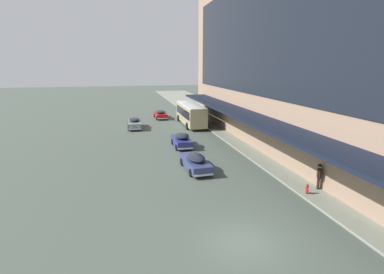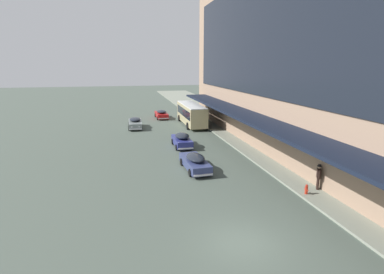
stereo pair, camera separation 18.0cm
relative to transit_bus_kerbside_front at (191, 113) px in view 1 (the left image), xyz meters
name	(u,v)px [view 1 (the left image)]	position (x,y,z in m)	size (l,w,h in m)	color
ground	(243,243)	(-4.40, -30.61, -1.79)	(240.00, 240.00, 0.00)	#4B574C
transit_bus_kerbside_front	(191,113)	(0.00, 0.00, 0.00)	(2.72, 10.19, 3.11)	tan
sedan_lead_mid	(161,114)	(-3.66, 6.66, -1.07)	(1.95, 4.87, 1.45)	#B51718
sedan_oncoming_front	(195,162)	(-4.15, -19.49, -1.07)	(1.97, 4.95, 1.44)	navy
sedan_trailing_near	(182,140)	(-3.79, -11.90, -1.01)	(1.83, 4.36, 1.60)	navy
sedan_second_near	(134,123)	(-8.35, -0.50, -1.05)	(2.01, 5.02, 1.49)	gray
pedestrian_at_kerb	(319,175)	(3.35, -25.81, -0.62)	(0.39, 0.56, 1.86)	black
fire_hydrant	(307,189)	(2.09, -26.35, -1.30)	(0.20, 0.40, 0.70)	red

